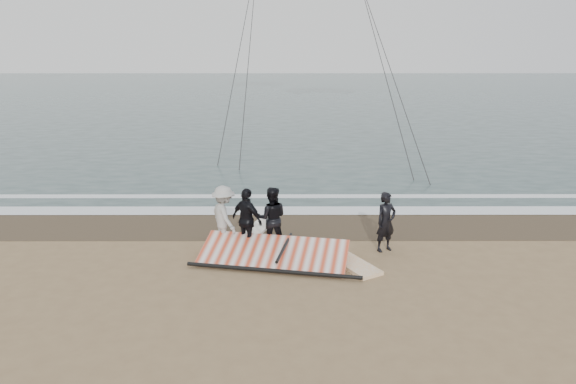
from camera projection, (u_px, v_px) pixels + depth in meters
name	position (u px, v px, depth m)	size (l,w,h in m)	color
ground	(338.00, 287.00, 14.15)	(120.00, 120.00, 0.00)	#8C704C
sea	(303.00, 103.00, 45.70)	(120.00, 54.00, 0.02)	#233838
wet_sand	(326.00, 225.00, 18.45)	(120.00, 2.80, 0.01)	#4C3D2B
foam_near	(324.00, 211.00, 19.79)	(120.00, 0.90, 0.01)	white
foam_far	(321.00, 196.00, 21.41)	(120.00, 0.45, 0.01)	white
man_main	(386.00, 222.00, 16.17)	(0.65, 0.42, 1.77)	black
board_white	(346.00, 260.00, 15.66)	(0.69, 2.47, 0.10)	white
board_cream	(259.00, 227.00, 18.13)	(0.59, 2.22, 0.09)	white
trio_cluster	(245.00, 218.00, 16.34)	(2.46, 1.53, 1.89)	black
sail_rig	(271.00, 254.00, 15.69)	(4.68, 2.47, 0.52)	black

